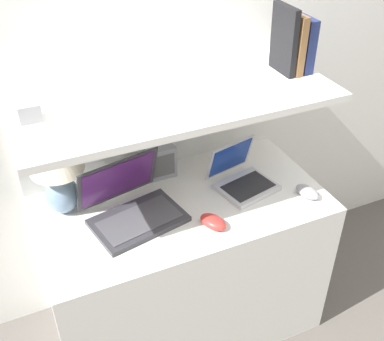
% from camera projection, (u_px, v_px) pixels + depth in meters
% --- Properties ---
extents(wall_back, '(6.00, 0.05, 2.40)m').
position_uv_depth(wall_back, '(146.00, 61.00, 1.95)').
color(wall_back, white).
rests_on(wall_back, ground_plane).
extents(desk, '(1.16, 0.60, 0.73)m').
position_uv_depth(desk, '(184.00, 267.00, 2.15)').
color(desk, white).
rests_on(desk, ground_plane).
extents(back_riser, '(1.16, 0.04, 1.16)m').
position_uv_depth(back_riser, '(156.00, 189.00, 2.27)').
color(back_riser, white).
rests_on(back_riser, ground_plane).
extents(shelf, '(1.16, 0.54, 0.03)m').
position_uv_depth(shelf, '(174.00, 96.00, 1.74)').
color(shelf, white).
rests_on(shelf, back_riser).
extents(table_lamp, '(0.20, 0.20, 0.34)m').
position_uv_depth(table_lamp, '(57.00, 167.00, 1.79)').
color(table_lamp, '#7593B2').
rests_on(table_lamp, desk).
extents(laptop_large, '(0.39, 0.35, 0.22)m').
position_uv_depth(laptop_large, '(132.00, 207.00, 1.85)').
color(laptop_large, '#333338').
rests_on(laptop_large, desk).
extents(laptop_small, '(0.27, 0.28, 0.18)m').
position_uv_depth(laptop_small, '(241.00, 178.00, 2.02)').
color(laptop_small, silver).
rests_on(laptop_small, desk).
extents(computer_mouse, '(0.11, 0.13, 0.04)m').
position_uv_depth(computer_mouse, '(213.00, 222.00, 1.82)').
color(computer_mouse, red).
rests_on(computer_mouse, desk).
extents(second_mouse, '(0.09, 0.12, 0.04)m').
position_uv_depth(second_mouse, '(307.00, 192.00, 1.97)').
color(second_mouse, '#99999E').
rests_on(second_mouse, desk).
extents(router_box, '(0.13, 0.07, 0.15)m').
position_uv_depth(router_box, '(161.00, 162.00, 2.06)').
color(router_box, gray).
rests_on(router_box, desk).
extents(book_navy, '(0.04, 0.15, 0.21)m').
position_uv_depth(book_navy, '(301.00, 43.00, 1.85)').
color(book_navy, navy).
rests_on(book_navy, shelf).
extents(book_brown, '(0.03, 0.16, 0.23)m').
position_uv_depth(book_brown, '(292.00, 42.00, 1.83)').
color(book_brown, brown).
rests_on(book_brown, shelf).
extents(book_black, '(0.03, 0.15, 0.26)m').
position_uv_depth(book_black, '(284.00, 40.00, 1.81)').
color(book_black, black).
rests_on(book_black, shelf).
extents(shelf_gadget, '(0.07, 0.06, 0.06)m').
position_uv_depth(shelf_gadget, '(29.00, 112.00, 1.54)').
color(shelf_gadget, '#99999E').
rests_on(shelf_gadget, shelf).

